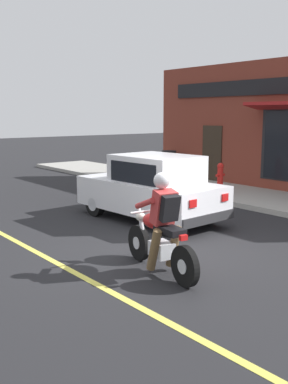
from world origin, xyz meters
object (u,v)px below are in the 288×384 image
at_px(fire_hydrant, 220,177).
at_px(trash_bin, 169,163).
at_px(car_hatchback, 151,189).
at_px(motorcycle_with_rider, 161,231).

xyz_separation_m(fire_hydrant, trash_bin, (1.05, 3.55, 0.06)).
xyz_separation_m(car_hatchback, fire_hydrant, (3.79, 1.20, -0.19)).
distance_m(motorcycle_with_rider, car_hatchback, 3.60).
height_order(motorcycle_with_rider, trash_bin, motorcycle_with_rider).
relative_size(fire_hydrant, trash_bin, 0.90).
height_order(motorcycle_with_rider, fire_hydrant, motorcycle_with_rider).
bearing_deg(motorcycle_with_rider, trash_bin, 47.32).
relative_size(motorcycle_with_rider, car_hatchback, 0.52).
bearing_deg(car_hatchback, motorcycle_with_rider, -127.21).
xyz_separation_m(motorcycle_with_rider, fire_hydrant, (5.96, 4.06, -0.11)).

